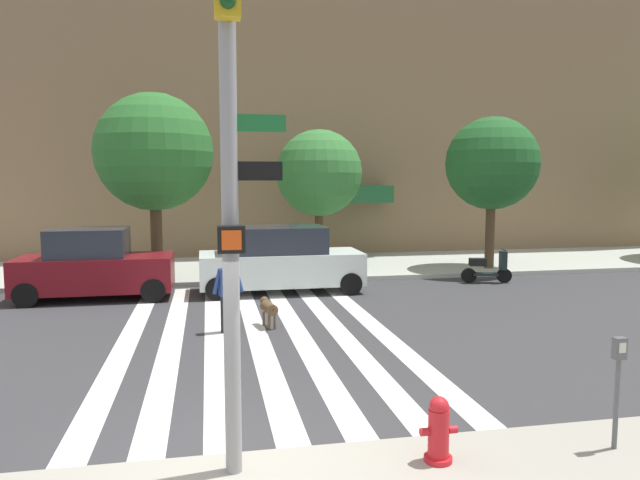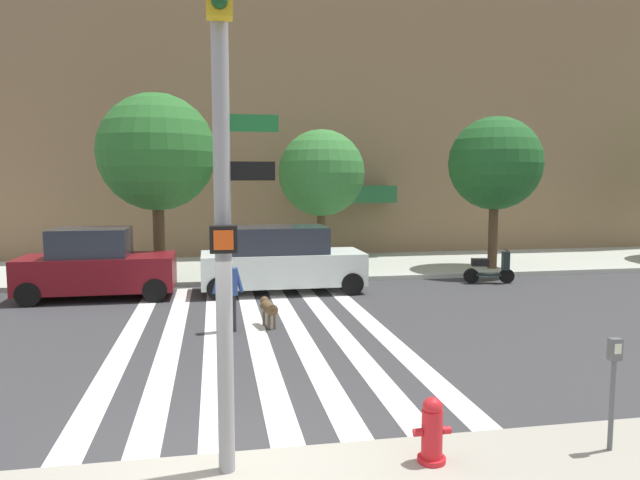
{
  "view_description": "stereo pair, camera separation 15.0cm",
  "coord_description": "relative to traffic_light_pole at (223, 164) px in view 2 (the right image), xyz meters",
  "views": [
    {
      "loc": [
        -0.22,
        -6.61,
        3.36
      ],
      "look_at": [
        2.29,
        6.24,
        1.99
      ],
      "focal_mm": 32.52,
      "sensor_mm": 36.0,
      "label": 1
    },
    {
      "loc": [
        -0.07,
        -6.64,
        3.36
      ],
      "look_at": [
        2.29,
        6.24,
        1.99
      ],
      "focal_mm": 32.52,
      "sensor_mm": 36.0,
      "label": 2
    }
  ],
  "objects": [
    {
      "name": "ground_plane",
      "position": [
        -0.02,
        6.37,
        -3.52
      ],
      "size": [
        160.0,
        160.0,
        0.0
      ],
      "primitive_type": "plane",
      "color": "#353538"
    },
    {
      "name": "sidewalk_far",
      "position": [
        -0.02,
        15.24,
        -3.45
      ],
      "size": [
        80.0,
        6.0,
        0.15
      ],
      "primitive_type": "cube",
      "color": "#ACB1A4",
      "rests_on": "ground_plane"
    },
    {
      "name": "crosswalk_stripes",
      "position": [
        0.77,
        6.37,
        -3.52
      ],
      "size": [
        5.85,
        11.16,
        0.01
      ],
      "color": "silver",
      "rests_on": "ground_plane"
    },
    {
      "name": "apartment_block",
      "position": [
        8.25,
        26.78,
        8.67
      ],
      "size": [
        34.35,
        18.48,
        24.39
      ],
      "color": "#846849",
      "rests_on": "ground_plane"
    },
    {
      "name": "traffic_light_pole",
      "position": [
        0.0,
        0.0,
        0.0
      ],
      "size": [
        0.74,
        0.46,
        5.8
      ],
      "color": "gray",
      "rests_on": "sidewalk_near"
    },
    {
      "name": "fire_hydrant",
      "position": [
        2.3,
        -0.17,
        -3.0
      ],
      "size": [
        0.44,
        0.32,
        0.76
      ],
      "color": "red",
      "rests_on": "sidewalk_near"
    },
    {
      "name": "parking_meter_curbside",
      "position": [
        4.5,
        -0.28,
        -2.49
      ],
      "size": [
        0.14,
        0.11,
        1.36
      ],
      "color": "#515456",
      "rests_on": "sidewalk_near"
    },
    {
      "name": "parked_car_behind_first",
      "position": [
        -3.4,
        10.92,
        -2.59
      ],
      "size": [
        4.21,
        1.92,
        2.0
      ],
      "color": "maroon",
      "rests_on": "ground_plane"
    },
    {
      "name": "parked_car_third_in_line",
      "position": [
        1.84,
        10.92,
        -2.55
      ],
      "size": [
        4.8,
        2.0,
        1.97
      ],
      "color": "silver",
      "rests_on": "ground_plane"
    },
    {
      "name": "parked_scooter",
      "position": [
        8.66,
        11.12,
        -3.04
      ],
      "size": [
        1.62,
        0.61,
        1.11
      ],
      "color": "black",
      "rests_on": "ground_plane"
    },
    {
      "name": "street_tree_nearest",
      "position": [
        -1.88,
        13.27,
        0.69
      ],
      "size": [
        3.76,
        3.76,
        5.96
      ],
      "color": "#4C3823",
      "rests_on": "sidewalk_far"
    },
    {
      "name": "street_tree_middle",
      "position": [
        3.68,
        14.17,
        0.06
      ],
      "size": [
        3.07,
        3.07,
        4.98
      ],
      "color": "#4C3823",
      "rests_on": "sidewalk_far"
    },
    {
      "name": "street_tree_further",
      "position": [
        9.82,
        13.21,
        0.39
      ],
      "size": [
        3.32,
        3.32,
        5.45
      ],
      "color": "#4C3823",
      "rests_on": "sidewalk_far"
    },
    {
      "name": "pedestrian_dog_walker",
      "position": [
        0.17,
        6.55,
        -2.59
      ],
      "size": [
        0.71,
        0.31,
        1.64
      ],
      "color": "black",
      "rests_on": "ground_plane"
    },
    {
      "name": "dog_on_leash",
      "position": [
        1.08,
        6.83,
        -3.08
      ],
      "size": [
        0.37,
        0.97,
        0.65
      ],
      "color": "brown",
      "rests_on": "ground_plane"
    }
  ]
}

